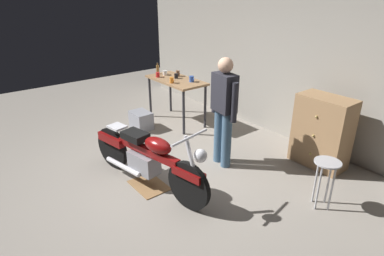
{
  "coord_description": "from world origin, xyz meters",
  "views": [
    {
      "loc": [
        3.44,
        -2.0,
        2.55
      ],
      "look_at": [
        0.01,
        0.7,
        0.65
      ],
      "focal_mm": 30.24,
      "sensor_mm": 36.0,
      "label": 1
    }
  ],
  "objects_px": {
    "shop_stool": "(326,172)",
    "mug_red_diner": "(158,75)",
    "storage_bin": "(141,120)",
    "mug_white_ceramic": "(165,73)",
    "person_standing": "(224,108)",
    "mug_black_matte": "(176,76)",
    "bottle": "(158,69)",
    "wooden_dresser": "(322,132)",
    "mug_orange_travel": "(172,80)",
    "mug_brown_stoneware": "(178,73)",
    "motorcycle": "(147,157)",
    "mug_blue_enamel": "(192,79)"
  },
  "relations": [
    {
      "from": "person_standing",
      "to": "shop_stool",
      "type": "bearing_deg",
      "value": -163.62
    },
    {
      "from": "mug_blue_enamel",
      "to": "storage_bin",
      "type": "bearing_deg",
      "value": -119.71
    },
    {
      "from": "person_standing",
      "to": "storage_bin",
      "type": "relative_size",
      "value": 3.8
    },
    {
      "from": "shop_stool",
      "to": "mug_black_matte",
      "type": "height_order",
      "value": "mug_black_matte"
    },
    {
      "from": "bottle",
      "to": "mug_white_ceramic",
      "type": "bearing_deg",
      "value": 20.66
    },
    {
      "from": "wooden_dresser",
      "to": "mug_red_diner",
      "type": "distance_m",
      "value": 3.29
    },
    {
      "from": "mug_blue_enamel",
      "to": "mug_orange_travel",
      "type": "xyz_separation_m",
      "value": [
        -0.17,
        -0.34,
        -0.0
      ]
    },
    {
      "from": "wooden_dresser",
      "to": "mug_white_ceramic",
      "type": "relative_size",
      "value": 9.05
    },
    {
      "from": "motorcycle",
      "to": "mug_blue_enamel",
      "type": "bearing_deg",
      "value": 115.42
    },
    {
      "from": "shop_stool",
      "to": "mug_orange_travel",
      "type": "height_order",
      "value": "mug_orange_travel"
    },
    {
      "from": "mug_red_diner",
      "to": "mug_white_ceramic",
      "type": "relative_size",
      "value": 0.9
    },
    {
      "from": "mug_red_diner",
      "to": "bottle",
      "type": "relative_size",
      "value": 0.45
    },
    {
      "from": "mug_orange_travel",
      "to": "mug_brown_stoneware",
      "type": "xyz_separation_m",
      "value": [
        -0.35,
        0.39,
        0.0
      ]
    },
    {
      "from": "mug_black_matte",
      "to": "bottle",
      "type": "distance_m",
      "value": 0.54
    },
    {
      "from": "person_standing",
      "to": "mug_white_ceramic",
      "type": "bearing_deg",
      "value": -4.1
    },
    {
      "from": "person_standing",
      "to": "mug_blue_enamel",
      "type": "height_order",
      "value": "person_standing"
    },
    {
      "from": "mug_orange_travel",
      "to": "mug_brown_stoneware",
      "type": "height_order",
      "value": "mug_brown_stoneware"
    },
    {
      "from": "wooden_dresser",
      "to": "mug_red_diner",
      "type": "height_order",
      "value": "wooden_dresser"
    },
    {
      "from": "mug_orange_travel",
      "to": "bottle",
      "type": "bearing_deg",
      "value": 167.01
    },
    {
      "from": "storage_bin",
      "to": "mug_red_diner",
      "type": "height_order",
      "value": "mug_red_diner"
    },
    {
      "from": "storage_bin",
      "to": "mug_white_ceramic",
      "type": "distance_m",
      "value": 1.12
    },
    {
      "from": "wooden_dresser",
      "to": "mug_brown_stoneware",
      "type": "distance_m",
      "value": 3.03
    },
    {
      "from": "mug_brown_stoneware",
      "to": "bottle",
      "type": "height_order",
      "value": "bottle"
    },
    {
      "from": "person_standing",
      "to": "bottle",
      "type": "xyz_separation_m",
      "value": [
        -2.42,
        0.41,
        0.07
      ]
    },
    {
      "from": "mug_black_matte",
      "to": "mug_orange_travel",
      "type": "bearing_deg",
      "value": -49.35
    },
    {
      "from": "mug_brown_stoneware",
      "to": "bottle",
      "type": "xyz_separation_m",
      "value": [
        -0.41,
        -0.22,
        0.04
      ]
    },
    {
      "from": "person_standing",
      "to": "mug_orange_travel",
      "type": "height_order",
      "value": "person_standing"
    },
    {
      "from": "person_standing",
      "to": "bottle",
      "type": "bearing_deg",
      "value": -1.78
    },
    {
      "from": "motorcycle",
      "to": "shop_stool",
      "type": "xyz_separation_m",
      "value": [
        1.75,
        1.48,
        0.05
      ]
    },
    {
      "from": "person_standing",
      "to": "mug_red_diner",
      "type": "distance_m",
      "value": 2.21
    },
    {
      "from": "wooden_dresser",
      "to": "mug_brown_stoneware",
      "type": "relative_size",
      "value": 9.63
    },
    {
      "from": "mug_white_ceramic",
      "to": "mug_red_diner",
      "type": "bearing_deg",
      "value": -74.85
    },
    {
      "from": "storage_bin",
      "to": "mug_white_ceramic",
      "type": "height_order",
      "value": "mug_white_ceramic"
    },
    {
      "from": "person_standing",
      "to": "motorcycle",
      "type": "bearing_deg",
      "value": 89.51
    },
    {
      "from": "mug_black_matte",
      "to": "mug_orange_travel",
      "type": "xyz_separation_m",
      "value": [
        0.23,
        -0.27,
        0.01
      ]
    },
    {
      "from": "mug_orange_travel",
      "to": "wooden_dresser",
      "type": "bearing_deg",
      "value": 19.79
    },
    {
      "from": "person_standing",
      "to": "mug_blue_enamel",
      "type": "distance_m",
      "value": 1.6
    },
    {
      "from": "shop_stool",
      "to": "mug_red_diner",
      "type": "xyz_separation_m",
      "value": [
        -3.77,
        0.02,
        0.45
      ]
    },
    {
      "from": "motorcycle",
      "to": "mug_brown_stoneware",
      "type": "distance_m",
      "value": 2.66
    },
    {
      "from": "person_standing",
      "to": "mug_white_ceramic",
      "type": "distance_m",
      "value": 2.3
    },
    {
      "from": "mug_orange_travel",
      "to": "mug_blue_enamel",
      "type": "bearing_deg",
      "value": 64.02
    },
    {
      "from": "mug_brown_stoneware",
      "to": "wooden_dresser",
      "type": "bearing_deg",
      "value": 10.47
    },
    {
      "from": "mug_brown_stoneware",
      "to": "bottle",
      "type": "bearing_deg",
      "value": -152.3
    },
    {
      "from": "shop_stool",
      "to": "storage_bin",
      "type": "bearing_deg",
      "value": -171.51
    },
    {
      "from": "mug_black_matte",
      "to": "bottle",
      "type": "bearing_deg",
      "value": -170.16
    },
    {
      "from": "motorcycle",
      "to": "mug_red_diner",
      "type": "xyz_separation_m",
      "value": [
        -2.01,
        1.5,
        0.5
      ]
    },
    {
      "from": "wooden_dresser",
      "to": "mug_blue_enamel",
      "type": "bearing_deg",
      "value": -166.31
    },
    {
      "from": "person_standing",
      "to": "mug_red_diner",
      "type": "bearing_deg",
      "value": 0.99
    },
    {
      "from": "mug_red_diner",
      "to": "mug_black_matte",
      "type": "xyz_separation_m",
      "value": [
        0.3,
        0.24,
        -0.0
      ]
    },
    {
      "from": "mug_white_ceramic",
      "to": "bottle",
      "type": "distance_m",
      "value": 0.19
    }
  ]
}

